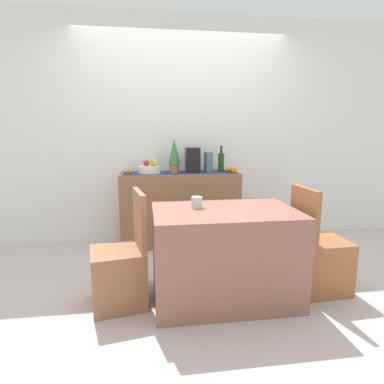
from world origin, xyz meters
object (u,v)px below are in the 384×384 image
(fruit_bowl, at_px, (149,169))
(ceramic_vase, at_px, (208,162))
(chair_near_window, at_px, (120,272))
(wine_bottle, at_px, (221,162))
(chair_by_corner, at_px, (319,260))
(coffee_cup, at_px, (197,202))
(dining_table, at_px, (224,254))
(potted_plant, at_px, (174,154))
(coffee_maker, at_px, (193,160))
(sideboard_console, at_px, (180,209))

(fruit_bowl, bearing_deg, ceramic_vase, 0.00)
(chair_near_window, bearing_deg, wine_bottle, 50.43)
(chair_by_corner, bearing_deg, chair_near_window, 179.87)
(coffee_cup, xyz_separation_m, chair_by_corner, (1.04, -0.10, -0.52))
(dining_table, xyz_separation_m, coffee_cup, (-0.21, 0.10, 0.42))
(coffee_cup, distance_m, chair_by_corner, 1.17)
(dining_table, distance_m, coffee_cup, 0.48)
(potted_plant, relative_size, chair_near_window, 0.44)
(ceramic_vase, bearing_deg, coffee_cup, -105.11)
(fruit_bowl, xyz_separation_m, coffee_maker, (0.51, 0.00, 0.10))
(dining_table, height_order, chair_near_window, chair_near_window)
(fruit_bowl, distance_m, coffee_maker, 0.52)
(potted_plant, relative_size, dining_table, 0.35)
(coffee_cup, distance_m, chair_near_window, 0.81)
(coffee_maker, bearing_deg, sideboard_console, 180.00)
(potted_plant, distance_m, chair_near_window, 1.67)
(fruit_bowl, bearing_deg, coffee_cup, -74.01)
(wine_bottle, distance_m, ceramic_vase, 0.15)
(ceramic_vase, distance_m, potted_plant, 0.42)
(wine_bottle, bearing_deg, chair_near_window, -129.57)
(sideboard_console, distance_m, chair_near_window, 1.49)
(ceramic_vase, bearing_deg, dining_table, -95.37)
(wine_bottle, relative_size, potted_plant, 0.80)
(fruit_bowl, xyz_separation_m, potted_plant, (0.29, 0.00, 0.17))
(potted_plant, height_order, chair_near_window, potted_plant)
(sideboard_console, height_order, chair_by_corner, chair_by_corner)
(sideboard_console, distance_m, wine_bottle, 0.74)
(sideboard_console, distance_m, chair_by_corner, 1.71)
(ceramic_vase, xyz_separation_m, chair_near_window, (-0.96, -1.34, -0.72))
(dining_table, bearing_deg, fruit_bowl, 112.92)
(fruit_bowl, bearing_deg, sideboard_console, 0.00)
(fruit_bowl, xyz_separation_m, dining_table, (0.57, -1.34, -0.54))
(fruit_bowl, relative_size, chair_by_corner, 0.29)
(sideboard_console, height_order, coffee_cup, sideboard_console)
(fruit_bowl, height_order, potted_plant, potted_plant)
(wine_bottle, bearing_deg, potted_plant, 180.00)
(wine_bottle, relative_size, ceramic_vase, 1.34)
(wine_bottle, height_order, chair_near_window, wine_bottle)
(wine_bottle, relative_size, dining_table, 0.28)
(sideboard_console, height_order, coffee_maker, coffee_maker)
(dining_table, bearing_deg, chair_near_window, 179.80)
(sideboard_console, bearing_deg, wine_bottle, -0.00)
(potted_plant, distance_m, coffee_cup, 1.29)
(sideboard_console, bearing_deg, potted_plant, 180.00)
(coffee_maker, height_order, coffee_cup, coffee_maker)
(coffee_maker, bearing_deg, coffee_cup, -96.75)
(potted_plant, relative_size, chair_by_corner, 0.44)
(fruit_bowl, relative_size, coffee_maker, 0.88)
(dining_table, height_order, coffee_cup, coffee_cup)
(wine_bottle, xyz_separation_m, dining_table, (-0.28, -1.34, -0.62))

